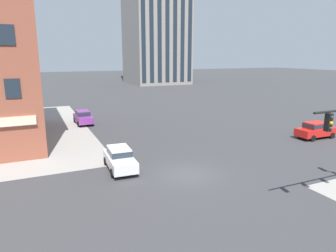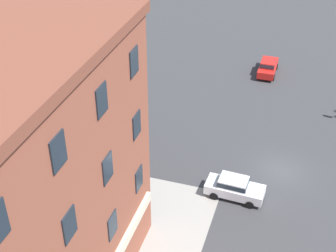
% 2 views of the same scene
% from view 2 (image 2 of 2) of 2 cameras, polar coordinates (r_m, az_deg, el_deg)
% --- Properties ---
extents(ground_plane, '(320.00, 320.00, 0.00)m').
position_cam_2_polar(ground_plane, '(41.25, 12.87, -5.09)').
color(ground_plane, '#38383A').
extents(car_main_northbound_near, '(2.07, 4.49, 1.68)m').
position_cam_2_polar(car_main_northbound_near, '(37.59, 7.70, -7.03)').
color(car_main_northbound_near, silver).
rests_on(car_main_northbound_near, ground).
extents(car_main_northbound_far, '(4.40, 1.90, 1.68)m').
position_cam_2_polar(car_main_northbound_far, '(55.26, 11.52, 6.81)').
color(car_main_northbound_far, red).
rests_on(car_main_northbound_far, ground).
extents(car_main_southbound_far, '(1.98, 4.44, 1.68)m').
position_cam_2_polar(car_main_southbound_far, '(43.02, -15.58, -2.21)').
color(car_main_southbound_far, '#7A3389').
rests_on(car_main_southbound_far, ground).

